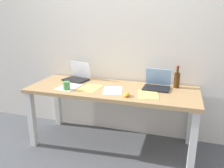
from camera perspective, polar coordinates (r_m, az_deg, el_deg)
The scene contains 12 objects.
ground_plane at distance 2.90m, azimuth 0.00°, elevation -14.92°, with size 8.00×8.00×0.00m, color #515459.
back_wall at distance 2.88m, azimuth 2.52°, elevation 12.33°, with size 5.20×0.08×2.60m, color silver.
desk at distance 2.62m, azimuth 0.00°, elevation -2.95°, with size 1.94×0.72×0.73m.
laptop_left at distance 2.96m, azimuth -8.78°, elevation 2.01°, with size 0.35×0.31×0.23m.
laptop_right at distance 2.63m, azimuth 11.33°, elevation -0.12°, with size 0.30×0.26×0.21m.
beer_bottle at distance 2.69m, azimuth 16.13°, elevation 1.12°, with size 0.07×0.07×0.26m.
computer_mouse at distance 2.33m, azimuth 3.75°, elevation -2.76°, with size 0.06×0.10×0.03m, color gold.
coffee_mug at distance 2.57m, azimuth -11.47°, elevation -0.42°, with size 0.08×0.08×0.10m, color #4C9E56.
paper_sheet_front_right at distance 2.41m, azimuth 9.11°, elevation -2.59°, with size 0.21×0.30×0.00m, color #F4E06B.
paper_sheet_center at distance 2.51m, azimuth 0.20°, elevation -1.63°, with size 0.21×0.30×0.00m, color white.
paper_sheet_front_left at distance 2.68m, azimuth -10.89°, elevation -0.72°, with size 0.21×0.30×0.00m, color white.
paper_yellow_folder at distance 2.60m, azimuth -5.61°, elevation -1.02°, with size 0.21×0.30×0.00m, color #F4E06B.
Camera 1 is at (0.73, -2.36, 1.52)m, focal length 36.03 mm.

